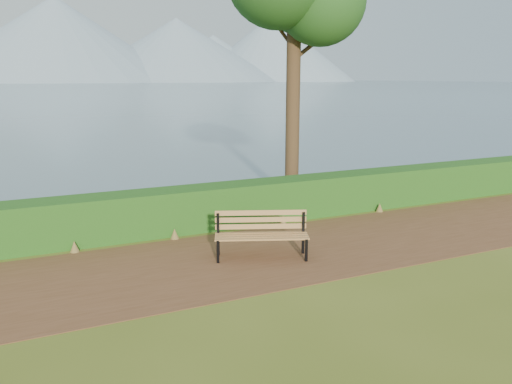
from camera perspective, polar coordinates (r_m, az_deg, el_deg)
name	(u,v)px	position (r m, az deg, el deg)	size (l,w,h in m)	color
ground	(258,262)	(9.79, 0.22, -8.00)	(140.00, 140.00, 0.00)	#4F5C1A
path	(252,257)	(10.05, -0.49, -7.42)	(40.00, 3.40, 0.01)	brown
hedge	(213,206)	(11.95, -4.95, -1.65)	(32.00, 0.85, 1.00)	#184413
water	(35,85)	(268.37, -23.91, 11.13)	(700.00, 510.00, 0.00)	#476073
mountains	(14,43)	(415.11, -25.90, 15.06)	(585.00, 190.00, 70.00)	#798FA2
bench	(261,231)	(9.91, 0.61, -4.51)	(1.90, 1.16, 0.92)	black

